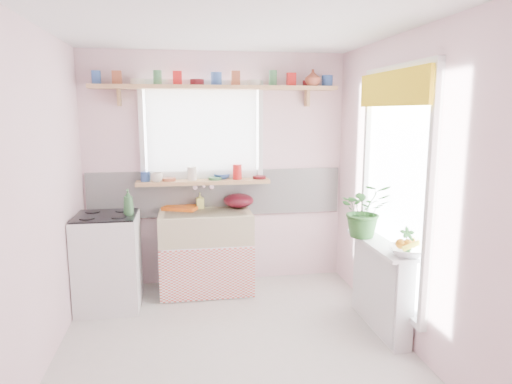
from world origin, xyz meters
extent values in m
plane|color=beige|center=(0.00, 0.00, 0.00)|extent=(3.20, 3.20, 0.00)
plane|color=white|center=(0.00, 0.00, 2.50)|extent=(3.20, 3.20, 0.00)
plane|color=#FCD4DC|center=(0.00, 1.60, 1.25)|extent=(2.80, 0.00, 2.80)
plane|color=#FCD4DC|center=(0.00, -1.60, 1.25)|extent=(2.80, 0.00, 2.80)
plane|color=#FCD4DC|center=(-1.40, 0.00, 1.25)|extent=(0.00, 3.20, 3.20)
plane|color=#FCD4DC|center=(1.40, 0.00, 1.25)|extent=(0.00, 3.20, 3.20)
cube|color=white|center=(0.00, 1.59, 1.00)|extent=(2.74, 0.03, 0.50)
cube|color=#CD858E|center=(0.00, 1.58, 0.80)|extent=(2.74, 0.02, 0.12)
cube|color=white|center=(-0.15, 1.60, 1.65)|extent=(1.20, 0.01, 1.00)
cube|color=white|center=(-0.15, 1.53, 1.65)|extent=(1.15, 0.02, 0.95)
cube|color=white|center=(1.40, 0.20, 1.25)|extent=(0.01, 1.10, 1.90)
cube|color=yellow|center=(1.31, 0.20, 2.06)|extent=(0.03, 1.20, 0.28)
cube|color=white|center=(-0.15, 1.30, 0.28)|extent=(0.85, 0.55, 0.55)
cube|color=#E04E42|center=(-0.15, 1.02, 0.28)|extent=(0.95, 0.02, 0.53)
cube|color=beige|center=(-0.15, 1.30, 0.70)|extent=(0.95, 0.55, 0.30)
cylinder|color=silver|center=(-0.15, 1.55, 1.10)|extent=(0.03, 0.22, 0.03)
cube|color=white|center=(-1.10, 1.05, 0.45)|extent=(0.58, 0.58, 0.90)
cube|color=black|center=(-1.10, 1.05, 0.91)|extent=(0.56, 0.56, 0.02)
cylinder|color=black|center=(-1.24, 0.91, 0.92)|extent=(0.14, 0.14, 0.01)
cylinder|color=black|center=(-0.96, 0.91, 0.92)|extent=(0.14, 0.14, 0.01)
cylinder|color=black|center=(-1.24, 1.19, 0.92)|extent=(0.14, 0.14, 0.01)
cylinder|color=black|center=(-0.96, 1.19, 0.92)|extent=(0.14, 0.14, 0.01)
cube|color=white|center=(1.30, 0.20, 0.38)|extent=(0.15, 0.90, 0.75)
cube|color=white|center=(1.27, 0.20, 0.76)|extent=(0.22, 0.95, 0.03)
cube|color=tan|center=(-0.15, 1.48, 1.14)|extent=(1.40, 0.22, 0.04)
cube|color=tan|center=(0.00, 1.47, 2.12)|extent=(2.52, 0.24, 0.04)
cylinder|color=#3359A5|center=(-1.18, 1.47, 2.20)|extent=(0.11, 0.11, 0.12)
cylinder|color=#A55133|center=(-0.98, 1.47, 2.20)|extent=(0.11, 0.11, 0.12)
cylinder|color=silver|center=(-0.79, 1.47, 2.17)|extent=(0.11, 0.11, 0.06)
cylinder|color=#3F7F4C|center=(-0.59, 1.47, 2.20)|extent=(0.11, 0.11, 0.12)
cylinder|color=red|center=(-0.39, 1.47, 2.20)|extent=(0.11, 0.11, 0.12)
cylinder|color=#590F14|center=(-0.20, 1.47, 2.17)|extent=(0.11, 0.11, 0.06)
cylinder|color=#3359A5|center=(0.00, 1.47, 2.20)|extent=(0.11, 0.11, 0.12)
cylinder|color=#A55133|center=(0.20, 1.47, 2.20)|extent=(0.11, 0.11, 0.12)
cylinder|color=silver|center=(0.39, 1.47, 2.17)|extent=(0.11, 0.11, 0.06)
cylinder|color=#3F7F4C|center=(0.59, 1.47, 2.20)|extent=(0.11, 0.11, 0.12)
cylinder|color=red|center=(0.79, 1.47, 2.20)|extent=(0.11, 0.11, 0.12)
cylinder|color=#590F14|center=(0.98, 1.47, 2.17)|extent=(0.11, 0.11, 0.06)
cylinder|color=#3359A5|center=(1.18, 1.47, 2.20)|extent=(0.11, 0.11, 0.12)
cylinder|color=#3359A5|center=(-0.77, 1.48, 1.22)|extent=(0.11, 0.11, 0.12)
cylinder|color=#A55133|center=(-0.52, 1.48, 1.22)|extent=(0.11, 0.11, 0.12)
cylinder|color=silver|center=(-0.27, 1.48, 1.19)|extent=(0.11, 0.11, 0.06)
cylinder|color=#3F7F4C|center=(-0.03, 1.48, 1.22)|extent=(0.11, 0.11, 0.12)
cylinder|color=red|center=(0.22, 1.48, 1.22)|extent=(0.11, 0.11, 0.12)
cylinder|color=#590F14|center=(0.47, 1.48, 1.19)|extent=(0.11, 0.11, 0.06)
cube|color=orange|center=(-0.39, 1.50, 0.87)|extent=(0.43, 0.38, 0.04)
ellipsoid|color=#4E0D19|center=(0.22, 1.50, 0.92)|extent=(0.38, 0.38, 0.15)
imported|color=#2E6629|center=(1.21, 0.40, 1.02)|extent=(0.49, 0.44, 0.49)
imported|color=white|center=(1.33, -0.17, 0.81)|extent=(0.37, 0.37, 0.07)
imported|color=#286026|center=(1.33, -0.15, 0.89)|extent=(0.13, 0.09, 0.22)
imported|color=#D2D960|center=(-0.19, 1.50, 0.94)|extent=(0.08, 0.08, 0.17)
imported|color=beige|center=(-0.63, 1.42, 1.21)|extent=(0.16, 0.16, 0.10)
imported|color=#2D4C94|center=(0.05, 1.54, 1.19)|extent=(0.23, 0.23, 0.06)
imported|color=#98442E|center=(1.00, 1.41, 2.23)|extent=(0.20, 0.20, 0.17)
imported|color=#38713F|center=(-0.88, 1.00, 1.04)|extent=(0.11, 0.11, 0.25)
sphere|color=orange|center=(1.33, -0.17, 0.87)|extent=(0.08, 0.08, 0.08)
sphere|color=orange|center=(1.39, -0.14, 0.87)|extent=(0.08, 0.08, 0.08)
sphere|color=orange|center=(1.28, -0.15, 0.87)|extent=(0.08, 0.08, 0.08)
cylinder|color=yellow|center=(1.35, -0.22, 0.88)|extent=(0.18, 0.04, 0.10)
camera|label=1|loc=(-0.38, -3.32, 1.88)|focal=32.00mm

